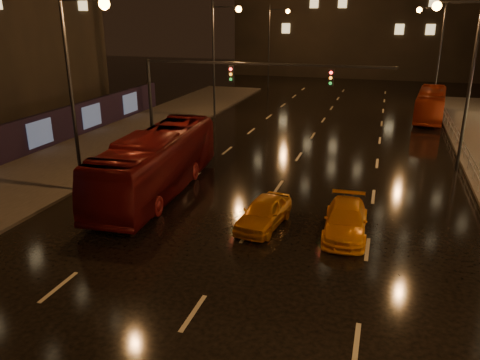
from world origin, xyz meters
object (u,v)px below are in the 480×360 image
object	(u,v)px
bus_red	(157,162)
bus_curb	(431,104)
taxi_near	(264,212)
taxi_far	(346,221)

from	to	relation	value
bus_red	bus_curb	bearing A→B (deg)	54.22
bus_curb	taxi_near	xyz separation A→B (m)	(-8.50, -26.46, -0.67)
bus_red	bus_curb	world-z (taller)	bus_red
bus_red	taxi_far	world-z (taller)	bus_red
bus_red	taxi_far	xyz separation A→B (m)	(9.91, -2.28, -0.99)
bus_red	bus_curb	size ratio (longest dim) A/B	1.21
taxi_near	taxi_far	xyz separation A→B (m)	(3.50, 0.26, -0.03)
bus_curb	taxi_near	bearing A→B (deg)	-101.81
bus_red	bus_curb	xyz separation A→B (m)	(14.91, 23.91, -0.28)
taxi_far	bus_curb	bearing A→B (deg)	76.86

